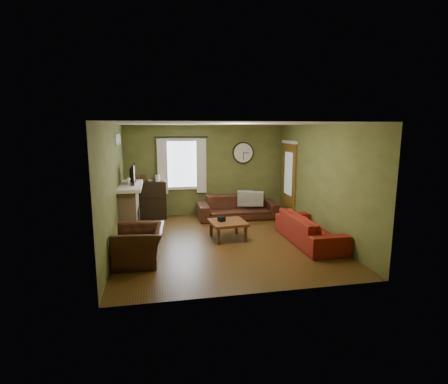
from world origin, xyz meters
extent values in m
cube|color=#452D11|center=(0.00, 0.00, 0.00)|extent=(4.60, 5.20, 0.00)
cube|color=white|center=(0.00, 0.00, 2.60)|extent=(4.60, 5.20, 0.00)
cube|color=brown|center=(-2.30, 0.00, 1.30)|extent=(0.00, 5.20, 2.60)
cube|color=brown|center=(2.30, 0.00, 1.30)|extent=(0.00, 5.20, 2.60)
cube|color=brown|center=(0.00, 2.60, 1.30)|extent=(4.60, 0.00, 2.60)
cube|color=brown|center=(0.00, -2.60, 1.30)|extent=(4.60, 0.00, 2.60)
cube|color=tan|center=(-2.10, 1.15, 0.55)|extent=(0.40, 1.40, 1.10)
cube|color=black|center=(-1.91, 1.15, 0.30)|extent=(0.04, 0.60, 0.55)
cube|color=white|center=(-2.07, 1.15, 1.14)|extent=(0.58, 1.60, 0.08)
imported|color=black|center=(-2.05, 1.30, 1.35)|extent=(0.08, 0.60, 0.35)
cube|color=#994C3F|center=(-1.97, 1.30, 1.41)|extent=(0.02, 0.62, 0.36)
cylinder|color=white|center=(-2.28, 0.80, 2.25)|extent=(0.28, 0.28, 0.03)
cylinder|color=white|center=(-2.28, 1.15, 2.25)|extent=(0.28, 0.28, 0.03)
cylinder|color=white|center=(-2.28, 1.50, 2.25)|extent=(0.28, 0.28, 0.03)
cylinder|color=black|center=(-0.70, 2.48, 2.27)|extent=(0.03, 0.03, 1.50)
cube|color=silver|center=(-1.25, 2.48, 1.45)|extent=(0.28, 0.04, 1.55)
cube|color=silver|center=(-0.15, 2.48, 1.45)|extent=(0.28, 0.04, 1.55)
cube|color=brown|center=(2.27, 1.85, 1.05)|extent=(0.05, 0.90, 2.10)
imported|color=#582F19|center=(-1.67, 2.50, 0.96)|extent=(0.22, 0.26, 0.02)
imported|color=#381B11|center=(0.79, 1.91, 0.33)|extent=(2.23, 0.87, 0.65)
cube|color=#9CA398|center=(1.31, 1.87, 0.55)|extent=(0.43, 0.24, 0.42)
cube|color=#9CA398|center=(1.03, 1.98, 0.55)|extent=(0.46, 0.25, 0.44)
imported|color=maroon|center=(1.86, -0.47, 0.31)|extent=(0.84, 2.14, 0.62)
imported|color=#381B11|center=(-1.79, -0.93, 0.34)|extent=(0.98, 1.10, 0.68)
cube|color=black|center=(0.00, 0.15, 0.40)|extent=(0.18, 0.18, 0.11)
camera|label=1|loc=(-1.45, -7.41, 2.50)|focal=28.00mm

